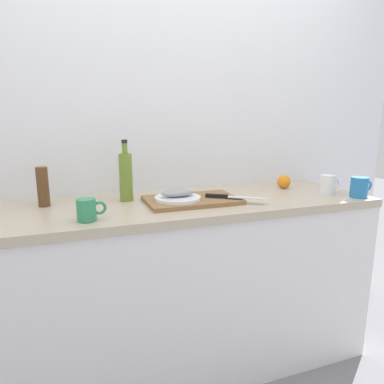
{
  "coord_description": "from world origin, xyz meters",
  "views": [
    {
      "loc": [
        -0.47,
        -1.55,
        1.3
      ],
      "look_at": [
        0.08,
        -0.03,
        0.95
      ],
      "focal_mm": 31.98,
      "sensor_mm": 36.0,
      "label": 1
    }
  ],
  "objects_px": {
    "coffee_mug_1": "(359,187)",
    "orange_0": "(284,182)",
    "cutting_board": "(192,200)",
    "pepper_mill": "(43,187)",
    "fish_fillet": "(178,193)",
    "chef_knife": "(228,197)",
    "coffee_mug_2": "(87,210)",
    "coffee_mug_0": "(328,185)",
    "white_plate": "(178,198)",
    "olive_oil_bottle": "(126,176)"
  },
  "relations": [
    {
      "from": "coffee_mug_1",
      "to": "orange_0",
      "type": "relative_size",
      "value": 1.63
    },
    {
      "from": "cutting_board",
      "to": "pepper_mill",
      "type": "xyz_separation_m",
      "value": [
        -0.67,
        0.15,
        0.08
      ]
    },
    {
      "from": "fish_fillet",
      "to": "coffee_mug_1",
      "type": "xyz_separation_m",
      "value": [
        0.92,
        -0.18,
        -0.0
      ]
    },
    {
      "from": "coffee_mug_1",
      "to": "orange_0",
      "type": "height_order",
      "value": "coffee_mug_1"
    },
    {
      "from": "chef_knife",
      "to": "orange_0",
      "type": "height_order",
      "value": "orange_0"
    },
    {
      "from": "coffee_mug_1",
      "to": "coffee_mug_2",
      "type": "distance_m",
      "value": 1.34
    },
    {
      "from": "orange_0",
      "to": "chef_knife",
      "type": "bearing_deg",
      "value": -155.74
    },
    {
      "from": "coffee_mug_0",
      "to": "pepper_mill",
      "type": "height_order",
      "value": "pepper_mill"
    },
    {
      "from": "cutting_board",
      "to": "white_plate",
      "type": "bearing_deg",
      "value": -171.57
    },
    {
      "from": "chef_knife",
      "to": "coffee_mug_1",
      "type": "bearing_deg",
      "value": 23.56
    },
    {
      "from": "orange_0",
      "to": "white_plate",
      "type": "bearing_deg",
      "value": -167.64
    },
    {
      "from": "coffee_mug_1",
      "to": "white_plate",
      "type": "bearing_deg",
      "value": 168.99
    },
    {
      "from": "white_plate",
      "to": "olive_oil_bottle",
      "type": "relative_size",
      "value": 0.73
    },
    {
      "from": "coffee_mug_1",
      "to": "coffee_mug_2",
      "type": "relative_size",
      "value": 1.09
    },
    {
      "from": "orange_0",
      "to": "pepper_mill",
      "type": "height_order",
      "value": "pepper_mill"
    },
    {
      "from": "cutting_board",
      "to": "coffee_mug_0",
      "type": "xyz_separation_m",
      "value": [
        0.75,
        -0.07,
        0.04
      ]
    },
    {
      "from": "cutting_board",
      "to": "fish_fillet",
      "type": "bearing_deg",
      "value": -171.57
    },
    {
      "from": "chef_knife",
      "to": "coffee_mug_0",
      "type": "relative_size",
      "value": 2.22
    },
    {
      "from": "white_plate",
      "to": "coffee_mug_1",
      "type": "height_order",
      "value": "coffee_mug_1"
    },
    {
      "from": "olive_oil_bottle",
      "to": "coffee_mug_2",
      "type": "relative_size",
      "value": 2.58
    },
    {
      "from": "coffee_mug_1",
      "to": "coffee_mug_2",
      "type": "xyz_separation_m",
      "value": [
        -1.34,
        0.03,
        -0.01
      ]
    },
    {
      "from": "cutting_board",
      "to": "coffee_mug_1",
      "type": "height_order",
      "value": "coffee_mug_1"
    },
    {
      "from": "white_plate",
      "to": "olive_oil_bottle",
      "type": "height_order",
      "value": "olive_oil_bottle"
    },
    {
      "from": "white_plate",
      "to": "coffee_mug_2",
      "type": "bearing_deg",
      "value": -160.9
    },
    {
      "from": "olive_oil_bottle",
      "to": "pepper_mill",
      "type": "height_order",
      "value": "olive_oil_bottle"
    },
    {
      "from": "coffee_mug_0",
      "to": "coffee_mug_2",
      "type": "height_order",
      "value": "coffee_mug_0"
    },
    {
      "from": "chef_knife",
      "to": "pepper_mill",
      "type": "relative_size",
      "value": 1.41
    },
    {
      "from": "coffee_mug_1",
      "to": "pepper_mill",
      "type": "distance_m",
      "value": 1.56
    },
    {
      "from": "cutting_board",
      "to": "chef_knife",
      "type": "xyz_separation_m",
      "value": [
        0.16,
        -0.07,
        0.02
      ]
    },
    {
      "from": "pepper_mill",
      "to": "fish_fillet",
      "type": "bearing_deg",
      "value": -15.31
    },
    {
      "from": "orange_0",
      "to": "coffee_mug_0",
      "type": "bearing_deg",
      "value": -58.77
    },
    {
      "from": "coffee_mug_1",
      "to": "cutting_board",
      "type": "bearing_deg",
      "value": 167.37
    },
    {
      "from": "white_plate",
      "to": "coffee_mug_0",
      "type": "bearing_deg",
      "value": -4.44
    },
    {
      "from": "fish_fillet",
      "to": "pepper_mill",
      "type": "height_order",
      "value": "pepper_mill"
    },
    {
      "from": "fish_fillet",
      "to": "chef_knife",
      "type": "xyz_separation_m",
      "value": [
        0.23,
        -0.06,
        -0.02
      ]
    },
    {
      "from": "olive_oil_bottle",
      "to": "coffee_mug_0",
      "type": "relative_size",
      "value": 2.58
    },
    {
      "from": "olive_oil_bottle",
      "to": "coffee_mug_1",
      "type": "xyz_separation_m",
      "value": [
        1.14,
        -0.33,
        -0.07
      ]
    },
    {
      "from": "cutting_board",
      "to": "white_plate",
      "type": "xyz_separation_m",
      "value": [
        -0.07,
        -0.01,
        0.02
      ]
    },
    {
      "from": "fish_fillet",
      "to": "coffee_mug_0",
      "type": "distance_m",
      "value": 0.82
    },
    {
      "from": "white_plate",
      "to": "coffee_mug_2",
      "type": "distance_m",
      "value": 0.45
    },
    {
      "from": "olive_oil_bottle",
      "to": "white_plate",
      "type": "bearing_deg",
      "value": -33.53
    },
    {
      "from": "white_plate",
      "to": "chef_knife",
      "type": "relative_size",
      "value": 0.85
    },
    {
      "from": "white_plate",
      "to": "chef_knife",
      "type": "xyz_separation_m",
      "value": [
        0.23,
        -0.06,
        0.0
      ]
    },
    {
      "from": "cutting_board",
      "to": "coffee_mug_0",
      "type": "relative_size",
      "value": 3.83
    },
    {
      "from": "chef_knife",
      "to": "olive_oil_bottle",
      "type": "height_order",
      "value": "olive_oil_bottle"
    },
    {
      "from": "olive_oil_bottle",
      "to": "coffee_mug_2",
      "type": "bearing_deg",
      "value": -124.32
    },
    {
      "from": "cutting_board",
      "to": "coffee_mug_0",
      "type": "height_order",
      "value": "coffee_mug_0"
    },
    {
      "from": "cutting_board",
      "to": "fish_fillet",
      "type": "relative_size",
      "value": 2.7
    },
    {
      "from": "fish_fillet",
      "to": "coffee_mug_2",
      "type": "bearing_deg",
      "value": -160.9
    },
    {
      "from": "fish_fillet",
      "to": "coffee_mug_0",
      "type": "height_order",
      "value": "coffee_mug_0"
    }
  ]
}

